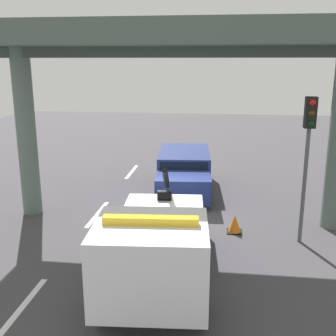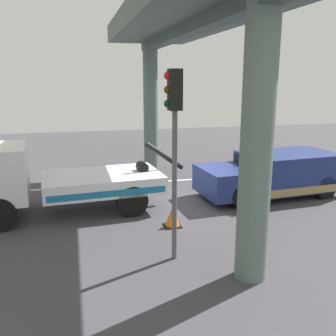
{
  "view_description": "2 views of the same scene",
  "coord_description": "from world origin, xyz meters",
  "px_view_note": "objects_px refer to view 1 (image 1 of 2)",
  "views": [
    {
      "loc": [
        13.78,
        1.48,
        5.48
      ],
      "look_at": [
        -1.99,
        -0.52,
        1.32
      ],
      "focal_mm": 44.06,
      "sensor_mm": 36.0,
      "label": 1
    },
    {
      "loc": [
        3.72,
        12.15,
        4.24
      ],
      "look_at": [
        0.38,
        -0.96,
        1.05
      ],
      "focal_mm": 40.06,
      "sensor_mm": 36.0,
      "label": 2
    }
  ],
  "objects_px": {
    "towed_van_green": "(184,172)",
    "traffic_light_near": "(308,139)",
    "traffic_cone_orange": "(235,224)",
    "tow_truck_white": "(156,244)"
  },
  "relations": [
    {
      "from": "towed_van_green",
      "to": "traffic_light_near",
      "type": "height_order",
      "value": "traffic_light_near"
    },
    {
      "from": "traffic_light_near",
      "to": "traffic_cone_orange",
      "type": "height_order",
      "value": "traffic_light_near"
    },
    {
      "from": "tow_truck_white",
      "to": "traffic_light_near",
      "type": "distance_m",
      "value": 5.56
    },
    {
      "from": "tow_truck_white",
      "to": "towed_van_green",
      "type": "relative_size",
      "value": 1.37
    },
    {
      "from": "traffic_light_near",
      "to": "tow_truck_white",
      "type": "bearing_deg",
      "value": -50.63
    },
    {
      "from": "tow_truck_white",
      "to": "traffic_cone_orange",
      "type": "distance_m",
      "value": 4.38
    },
    {
      "from": "traffic_cone_orange",
      "to": "tow_truck_white",
      "type": "bearing_deg",
      "value": -27.94
    },
    {
      "from": "tow_truck_white",
      "to": "traffic_cone_orange",
      "type": "xyz_separation_m",
      "value": [
        -3.78,
        2.01,
        -0.92
      ]
    },
    {
      "from": "towed_van_green",
      "to": "traffic_light_near",
      "type": "distance_m",
      "value": 6.9
    },
    {
      "from": "tow_truck_white",
      "to": "towed_van_green",
      "type": "bearing_deg",
      "value": -179.56
    }
  ]
}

